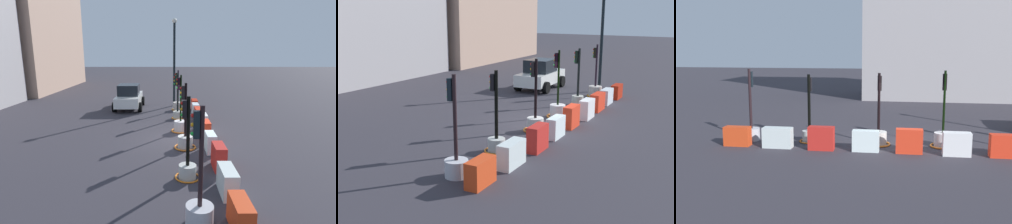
% 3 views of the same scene
% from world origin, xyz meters
% --- Properties ---
extents(ground_plane, '(120.00, 120.00, 0.00)m').
position_xyz_m(ground_plane, '(0.00, 0.00, 0.00)').
color(ground_plane, '#333037').
extents(traffic_light_0, '(0.69, 0.69, 3.02)m').
position_xyz_m(traffic_light_0, '(-6.57, -0.24, 0.55)').
color(traffic_light_0, silver).
rests_on(traffic_light_0, ground_plane).
extents(traffic_light_1, '(0.86, 0.86, 2.81)m').
position_xyz_m(traffic_light_1, '(-4.08, -0.11, 0.51)').
color(traffic_light_1, beige).
rests_on(traffic_light_1, ground_plane).
extents(traffic_light_2, '(0.97, 0.97, 2.89)m').
position_xyz_m(traffic_light_2, '(-1.20, -0.20, 0.45)').
color(traffic_light_2, silver).
rests_on(traffic_light_2, ground_plane).
extents(traffic_light_3, '(0.99, 0.99, 3.01)m').
position_xyz_m(traffic_light_3, '(1.32, -0.10, 0.42)').
color(traffic_light_3, silver).
rests_on(traffic_light_3, ground_plane).
extents(traffic_light_4, '(0.75, 0.75, 2.85)m').
position_xyz_m(traffic_light_4, '(4.10, -0.02, 0.58)').
color(traffic_light_4, beige).
rests_on(traffic_light_4, ground_plane).
extents(traffic_light_5, '(0.90, 0.90, 2.87)m').
position_xyz_m(traffic_light_5, '(6.63, -0.13, 0.43)').
color(traffic_light_5, beige).
rests_on(traffic_light_5, ground_plane).
extents(construction_barrier_0, '(1.03, 0.45, 0.77)m').
position_xyz_m(construction_barrier_0, '(-6.76, -1.20, 0.39)').
color(construction_barrier_0, red).
rests_on(construction_barrier_0, ground_plane).
extents(construction_barrier_1, '(1.15, 0.46, 0.80)m').
position_xyz_m(construction_barrier_1, '(-5.07, -1.24, 0.40)').
color(construction_barrier_1, silver).
rests_on(construction_barrier_1, ground_plane).
extents(construction_barrier_2, '(0.99, 0.42, 0.90)m').
position_xyz_m(construction_barrier_2, '(-3.31, -1.30, 0.45)').
color(construction_barrier_2, red).
rests_on(construction_barrier_2, ground_plane).
extents(construction_barrier_3, '(1.01, 0.41, 0.80)m').
position_xyz_m(construction_barrier_3, '(-1.61, -1.25, 0.40)').
color(construction_barrier_3, white).
rests_on(construction_barrier_3, ground_plane).
extents(construction_barrier_4, '(0.99, 0.41, 0.91)m').
position_xyz_m(construction_barrier_4, '(0.01, -1.26, 0.46)').
color(construction_barrier_4, red).
rests_on(construction_barrier_4, ground_plane).
extents(construction_barrier_5, '(1.00, 0.44, 0.86)m').
position_xyz_m(construction_barrier_5, '(1.70, -1.33, 0.43)').
color(construction_barrier_5, white).
rests_on(construction_barrier_5, ground_plane).
extents(construction_barrier_6, '(1.14, 0.44, 0.83)m').
position_xyz_m(construction_barrier_6, '(3.41, -1.28, 0.42)').
color(construction_barrier_6, red).
rests_on(construction_barrier_6, ground_plane).
extents(construction_barrier_7, '(1.07, 0.43, 0.77)m').
position_xyz_m(construction_barrier_7, '(5.03, -1.25, 0.39)').
color(construction_barrier_7, silver).
rests_on(construction_barrier_7, ground_plane).
extents(construction_barrier_8, '(1.06, 0.41, 0.76)m').
position_xyz_m(construction_barrier_8, '(6.62, -1.33, 0.38)').
color(construction_barrier_8, '#B0200D').
rests_on(construction_barrier_8, ground_plane).
extents(car_white_van, '(3.95, 2.13, 1.80)m').
position_xyz_m(car_white_van, '(7.16, 3.48, 0.87)').
color(car_white_van, silver).
rests_on(car_white_van, ground_plane).
extents(street_lamp_post, '(0.36, 0.36, 6.54)m').
position_xyz_m(street_lamp_post, '(8.19, 0.12, 3.74)').
color(street_lamp_post, black).
rests_on(street_lamp_post, ground_plane).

